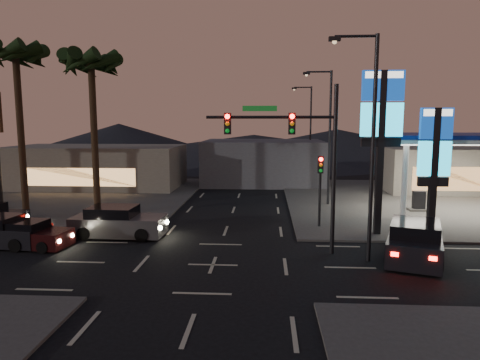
# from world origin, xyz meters

# --- Properties ---
(ground) EXTENTS (140.00, 140.00, 0.00)m
(ground) POSITION_xyz_m (0.00, 0.00, 0.00)
(ground) COLOR black
(ground) RESTS_ON ground
(corner_lot_ne) EXTENTS (24.00, 24.00, 0.12)m
(corner_lot_ne) POSITION_xyz_m (16.00, 16.00, 0.06)
(corner_lot_ne) COLOR #47443F
(corner_lot_ne) RESTS_ON ground
(corner_lot_nw) EXTENTS (24.00, 24.00, 0.12)m
(corner_lot_nw) POSITION_xyz_m (-16.00, 16.00, 0.06)
(corner_lot_nw) COLOR #47443F
(corner_lot_nw) RESTS_ON ground
(gas_station) EXTENTS (12.20, 8.20, 5.47)m
(gas_station) POSITION_xyz_m (16.00, 12.00, 5.08)
(gas_station) COLOR silver
(gas_station) RESTS_ON ground
(convenience_store) EXTENTS (10.00, 6.00, 4.00)m
(convenience_store) POSITION_xyz_m (18.00, 21.00, 2.00)
(convenience_store) COLOR #726B5B
(convenience_store) RESTS_ON ground
(pylon_sign_tall) EXTENTS (2.20, 0.35, 9.00)m
(pylon_sign_tall) POSITION_xyz_m (8.50, 5.50, 6.39)
(pylon_sign_tall) COLOR black
(pylon_sign_tall) RESTS_ON ground
(pylon_sign_short) EXTENTS (1.60, 0.35, 7.00)m
(pylon_sign_short) POSITION_xyz_m (11.00, 4.50, 4.66)
(pylon_sign_short) COLOR black
(pylon_sign_short) RESTS_ON ground
(traffic_signal_mast) EXTENTS (6.10, 0.39, 8.00)m
(traffic_signal_mast) POSITION_xyz_m (3.76, 1.99, 5.23)
(traffic_signal_mast) COLOR black
(traffic_signal_mast) RESTS_ON ground
(pedestal_signal) EXTENTS (0.32, 0.39, 4.30)m
(pedestal_signal) POSITION_xyz_m (5.50, 6.98, 2.92)
(pedestal_signal) COLOR black
(pedestal_signal) RESTS_ON ground
(streetlight_near) EXTENTS (2.14, 0.25, 10.00)m
(streetlight_near) POSITION_xyz_m (6.79, 1.00, 5.72)
(streetlight_near) COLOR black
(streetlight_near) RESTS_ON ground
(streetlight_mid) EXTENTS (2.14, 0.25, 10.00)m
(streetlight_mid) POSITION_xyz_m (6.79, 14.00, 5.72)
(streetlight_mid) COLOR black
(streetlight_mid) RESTS_ON ground
(streetlight_far) EXTENTS (2.14, 0.25, 10.00)m
(streetlight_far) POSITION_xyz_m (6.79, 28.00, 5.72)
(streetlight_far) COLOR black
(streetlight_far) RESTS_ON ground
(palm_a) EXTENTS (4.41, 4.41, 10.86)m
(palm_a) POSITION_xyz_m (-9.00, 9.50, 9.43)
(palm_a) COLOR black
(palm_a) RESTS_ON ground
(palm_b) EXTENTS (4.41, 4.41, 11.46)m
(palm_b) POSITION_xyz_m (-14.00, 9.50, 9.97)
(palm_b) COLOR black
(palm_b) RESTS_ON ground
(building_far_west) EXTENTS (16.00, 8.00, 4.00)m
(building_far_west) POSITION_xyz_m (-14.00, 22.00, 2.00)
(building_far_west) COLOR #726B5B
(building_far_west) RESTS_ON ground
(building_far_mid) EXTENTS (12.00, 9.00, 4.40)m
(building_far_mid) POSITION_xyz_m (2.00, 26.00, 2.20)
(building_far_mid) COLOR #4C4C51
(building_far_mid) RESTS_ON ground
(hill_left) EXTENTS (40.00, 40.00, 6.00)m
(hill_left) POSITION_xyz_m (-25.00, 60.00, 3.00)
(hill_left) COLOR black
(hill_left) RESTS_ON ground
(hill_right) EXTENTS (50.00, 50.00, 5.00)m
(hill_right) POSITION_xyz_m (15.00, 60.00, 2.50)
(hill_right) COLOR black
(hill_right) RESTS_ON ground
(hill_center) EXTENTS (60.00, 60.00, 4.00)m
(hill_center) POSITION_xyz_m (0.00, 60.00, 2.00)
(hill_center) COLOR black
(hill_center) RESTS_ON ground
(car_lane_a_front) EXTENTS (4.88, 2.36, 1.55)m
(car_lane_a_front) POSITION_xyz_m (-11.25, 2.34, 0.72)
(car_lane_a_front) COLOR black
(car_lane_a_front) RESTS_ON ground
(car_lane_a_mid) EXTENTS (4.31, 2.17, 1.36)m
(car_lane_a_mid) POSITION_xyz_m (-9.63, 2.12, 0.63)
(car_lane_a_mid) COLOR black
(car_lane_a_mid) RESTS_ON ground
(car_lane_b_front) EXTENTS (5.21, 2.32, 1.67)m
(car_lane_b_front) POSITION_xyz_m (-5.84, 4.47, 0.78)
(car_lane_b_front) COLOR #545456
(car_lane_b_front) RESTS_ON ground
(suv_station) EXTENTS (3.88, 5.75, 1.78)m
(suv_station) POSITION_xyz_m (9.22, 1.55, 0.83)
(suv_station) COLOR black
(suv_station) RESTS_ON ground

